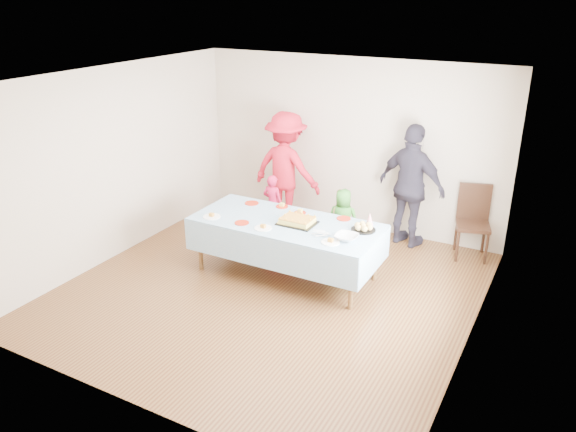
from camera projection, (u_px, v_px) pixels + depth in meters
name	position (u px, v px, depth m)	size (l,w,h in m)	color
ground	(271.00, 289.00, 7.31)	(5.00, 5.00, 0.00)	#4B2815
room_walls	(273.00, 159.00, 6.62)	(5.04, 5.04, 2.72)	beige
party_table	(286.00, 225.00, 7.42)	(2.50, 1.10, 0.78)	#54391C
birthday_cake	(297.00, 221.00, 7.33)	(0.48, 0.37, 0.08)	black
rolls_tray	(363.00, 227.00, 7.13)	(0.31, 0.31, 0.09)	black
punch_bowl	(346.00, 237.00, 6.86)	(0.28, 0.28, 0.07)	silver
party_hat	(370.00, 219.00, 7.28)	(0.10, 0.10, 0.17)	silver
fork_pile	(320.00, 233.00, 6.98)	(0.24, 0.18, 0.07)	white
plate_red_far_a	(252.00, 203.00, 8.02)	(0.20, 0.20, 0.01)	red
plate_red_far_b	(282.00, 206.00, 7.90)	(0.18, 0.18, 0.01)	red
plate_red_far_c	(300.00, 213.00, 7.68)	(0.16, 0.16, 0.01)	red
plate_red_far_d	(344.00, 218.00, 7.49)	(0.19, 0.19, 0.01)	red
plate_red_near	(242.00, 223.00, 7.35)	(0.19, 0.19, 0.01)	red
plate_white_left	(212.00, 217.00, 7.55)	(0.24, 0.24, 0.01)	white
plate_white_mid	(263.00, 228.00, 7.19)	(0.23, 0.23, 0.01)	white
plate_white_right	(330.00, 242.00, 6.79)	(0.23, 0.23, 0.01)	white
dining_chair	(473.00, 217.00, 8.05)	(0.57, 0.57, 1.06)	black
toddler_left	(273.00, 204.00, 8.87)	(0.35, 0.23, 0.95)	#D01A4A
toddler_mid	(343.00, 220.00, 8.23)	(0.47, 0.30, 0.95)	#34802A
toddler_right	(340.00, 218.00, 8.34)	(0.45, 0.35, 0.93)	tan
adult_left	(286.00, 169.00, 9.07)	(1.20, 0.69, 1.85)	red
adult_right	(411.00, 186.00, 8.26)	(1.09, 0.45, 1.86)	#2D2939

